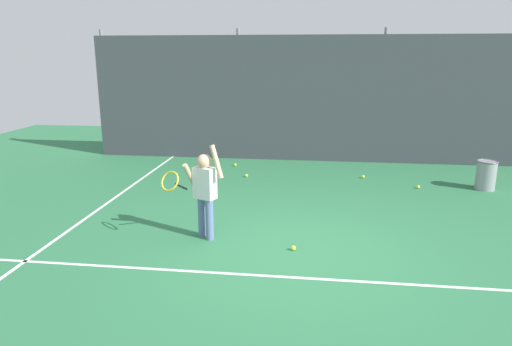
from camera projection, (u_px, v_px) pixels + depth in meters
The scene contains 14 objects.
ground_plane at pixel (298, 251), 6.07m from camera, with size 20.00×20.00×0.00m, color #2D7247.
court_line_baseline at pixel (295, 277), 5.35m from camera, with size 9.00×0.05×0.00m, color white.
court_line_sideline at pixel (91, 215), 7.45m from camera, with size 0.05×9.00×0.00m, color white.
back_fence_windscreen at pixel (309, 99), 10.91m from camera, with size 10.45×0.08×2.95m, color #383D42.
fence_post_0 at pixel (106, 94), 11.58m from camera, with size 0.09×0.09×3.10m, color slate.
fence_post_1 at pixel (239, 95), 11.16m from camera, with size 0.09×0.09×3.10m, color slate.
fence_post_2 at pixel (382, 97), 10.74m from camera, with size 0.09×0.09×3.10m, color slate.
tennis_player at pixel (203, 188), 6.34m from camera, with size 0.87×0.56×1.35m.
ball_hopper at pixel (486, 175), 8.78m from camera, with size 0.38×0.38×0.56m.
tennis_ball_0 at pixel (363, 177), 9.63m from camera, with size 0.07×0.07×0.07m, color #CCE033.
tennis_ball_1 at pixel (235, 165), 10.67m from camera, with size 0.07×0.07×0.07m, color #CCE033.
tennis_ball_2 at pixel (246, 176), 9.72m from camera, with size 0.07×0.07×0.07m, color #CCE033.
tennis_ball_3 at pixel (293, 248), 6.09m from camera, with size 0.07×0.07×0.07m, color #CCE033.
tennis_ball_4 at pixel (418, 187), 8.89m from camera, with size 0.07×0.07×0.07m, color #CCE033.
Camera 1 is at (0.18, -5.64, 2.52)m, focal length 32.37 mm.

